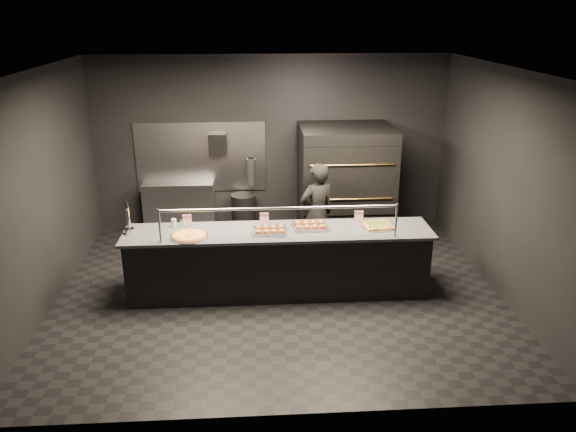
% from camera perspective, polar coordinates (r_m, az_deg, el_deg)
% --- Properties ---
extents(room, '(6.04, 6.00, 3.00)m').
position_cam_1_polar(room, '(7.31, -1.22, 2.85)').
color(room, black).
rests_on(room, ground).
extents(service_counter, '(4.10, 0.78, 1.37)m').
position_cam_1_polar(service_counter, '(7.64, -0.97, -4.65)').
color(service_counter, black).
rests_on(service_counter, ground).
extents(pizza_oven, '(1.50, 1.23, 1.91)m').
position_cam_1_polar(pizza_oven, '(9.35, 5.81, 3.31)').
color(pizza_oven, black).
rests_on(pizza_oven, ground).
extents(prep_shelf, '(1.20, 0.35, 0.90)m').
position_cam_1_polar(prep_shelf, '(9.87, -10.96, 0.81)').
color(prep_shelf, '#99999E').
rests_on(prep_shelf, ground).
extents(towel_dispenser, '(0.30, 0.20, 0.35)m').
position_cam_1_polar(towel_dispenser, '(9.56, -7.16, 7.27)').
color(towel_dispenser, black).
rests_on(towel_dispenser, room).
extents(fire_extinguisher, '(0.14, 0.14, 0.51)m').
position_cam_1_polar(fire_extinguisher, '(9.68, -3.77, 4.54)').
color(fire_extinguisher, '#B2B2B7').
rests_on(fire_extinguisher, room).
extents(beer_tap, '(0.13, 0.18, 0.49)m').
position_cam_1_polar(beer_tap, '(7.59, -15.87, -0.74)').
color(beer_tap, silver).
rests_on(beer_tap, service_counter).
extents(round_pizza, '(0.50, 0.50, 0.03)m').
position_cam_1_polar(round_pizza, '(7.35, -9.99, -2.00)').
color(round_pizza, silver).
rests_on(round_pizza, service_counter).
extents(slider_tray_a, '(0.52, 0.44, 0.07)m').
position_cam_1_polar(slider_tray_a, '(7.40, -1.87, -1.45)').
color(slider_tray_a, silver).
rests_on(slider_tray_a, service_counter).
extents(slider_tray_b, '(0.53, 0.43, 0.07)m').
position_cam_1_polar(slider_tray_b, '(7.54, 2.26, -1.00)').
color(slider_tray_b, silver).
rests_on(slider_tray_b, service_counter).
extents(square_pizza, '(0.45, 0.45, 0.05)m').
position_cam_1_polar(square_pizza, '(7.67, 9.12, -0.97)').
color(square_pizza, silver).
rests_on(square_pizza, service_counter).
extents(condiment_jar, '(0.17, 0.07, 0.11)m').
position_cam_1_polar(condiment_jar, '(7.71, -11.27, -0.72)').
color(condiment_jar, silver).
rests_on(condiment_jar, service_counter).
extents(tent_cards, '(2.48, 0.04, 0.15)m').
position_cam_1_polar(tent_cards, '(7.69, -1.78, -0.20)').
color(tent_cards, white).
rests_on(tent_cards, service_counter).
extents(trash_bin, '(0.42, 0.42, 0.70)m').
position_cam_1_polar(trash_bin, '(9.73, -4.50, 0.21)').
color(trash_bin, black).
rests_on(trash_bin, ground).
extents(worker, '(0.68, 0.57, 1.57)m').
position_cam_1_polar(worker, '(8.47, 2.95, 0.25)').
color(worker, black).
rests_on(worker, ground).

